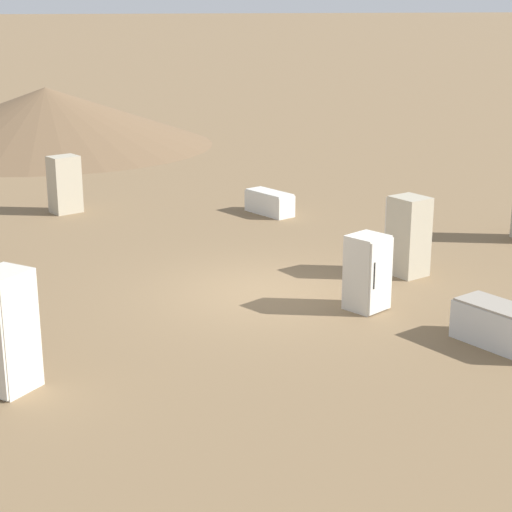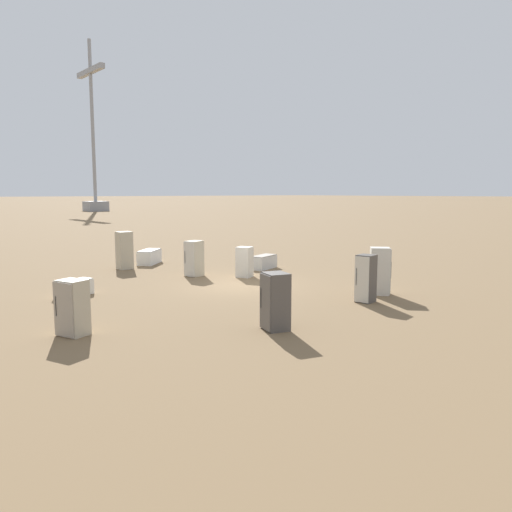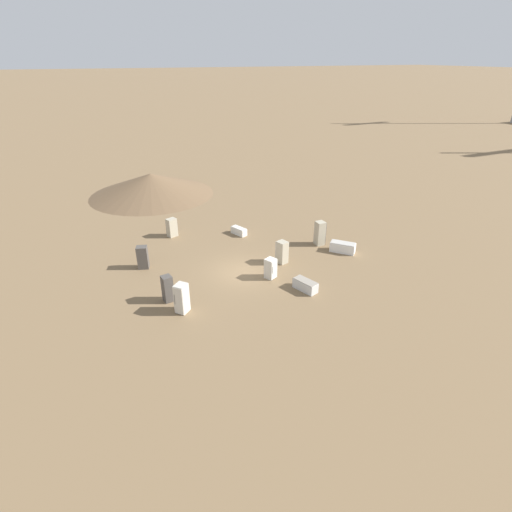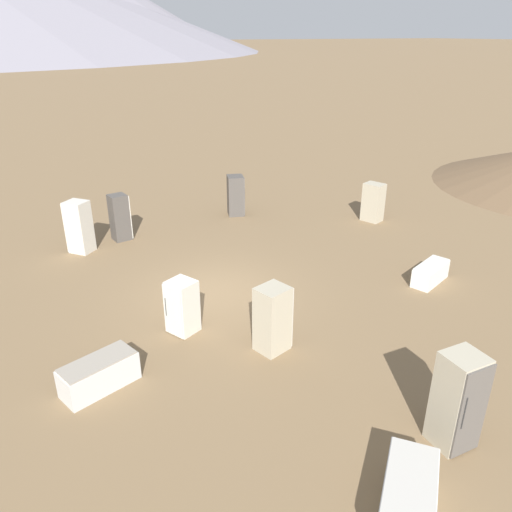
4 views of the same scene
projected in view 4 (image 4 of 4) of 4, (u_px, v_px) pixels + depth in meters
name	position (u px, v px, depth m)	size (l,w,h in m)	color
ground_plane	(215.00, 294.00, 14.71)	(1000.00, 1000.00, 0.00)	brown
discarded_fridge_0	(182.00, 307.00, 12.63)	(0.87, 0.87, 1.42)	beige
discarded_fridge_1	(430.00, 273.00, 15.31)	(1.06, 1.56, 0.62)	silver
discarded_fridge_2	(99.00, 374.00, 10.72)	(1.19, 1.76, 0.70)	silver
discarded_fridge_3	(79.00, 227.00, 17.24)	(0.97, 0.97, 1.83)	beige
discarded_fridge_4	(373.00, 202.00, 20.18)	(0.92, 0.85, 1.55)	#B2A88E
discarded_fridge_5	(120.00, 217.00, 18.28)	(0.67, 0.73, 1.72)	#4C4742
discarded_fridge_6	(408.00, 502.00, 7.76)	(1.86, 1.92, 0.78)	white
discarded_fridge_7	(236.00, 195.00, 20.84)	(0.88, 0.85, 1.66)	#4C4742
discarded_fridge_8	(458.00, 401.00, 9.02)	(0.73, 0.71, 1.94)	#B2A88E
discarded_fridge_9	(273.00, 319.00, 11.86)	(0.83, 0.91, 1.67)	#B2A88E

